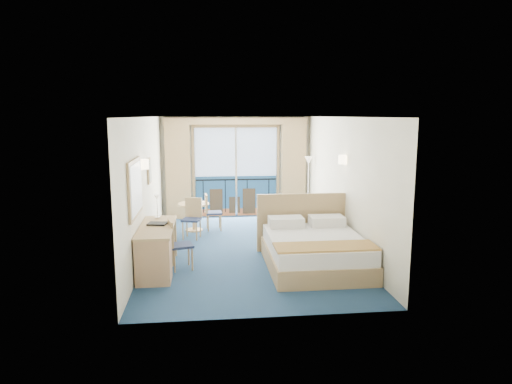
# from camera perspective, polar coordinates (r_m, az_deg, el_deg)

# --- Properties ---
(floor) EXTENTS (6.50, 6.50, 0.00)m
(floor) POSITION_cam_1_polar(r_m,az_deg,el_deg) (9.51, -1.16, -7.13)
(floor) COLOR navy
(floor) RESTS_ON ground
(room_walls) EXTENTS (4.04, 6.54, 2.72)m
(room_walls) POSITION_cam_1_polar(r_m,az_deg,el_deg) (9.16, -1.20, 3.58)
(room_walls) COLOR silver
(room_walls) RESTS_ON ground
(balcony_door) EXTENTS (2.36, 0.03, 2.52)m
(balcony_door) POSITION_cam_1_polar(r_m,az_deg,el_deg) (12.42, -2.53, 2.22)
(balcony_door) COLOR navy
(balcony_door) RESTS_ON room_walls
(curtain_left) EXTENTS (0.65, 0.22, 2.55)m
(curtain_left) POSITION_cam_1_polar(r_m,az_deg,el_deg) (12.25, -9.72, 2.61)
(curtain_left) COLOR tan
(curtain_left) RESTS_ON room_walls
(curtain_right) EXTENTS (0.65, 0.22, 2.55)m
(curtain_right) POSITION_cam_1_polar(r_m,az_deg,el_deg) (12.45, 4.68, 2.82)
(curtain_right) COLOR tan
(curtain_right) RESTS_ON room_walls
(pelmet) EXTENTS (3.80, 0.25, 0.18)m
(pelmet) POSITION_cam_1_polar(r_m,az_deg,el_deg) (12.20, -2.51, 8.85)
(pelmet) COLOR tan
(pelmet) RESTS_ON room_walls
(mirror) EXTENTS (0.05, 1.25, 0.95)m
(mirror) POSITION_cam_1_polar(r_m,az_deg,el_deg) (7.75, -14.86, 0.47)
(mirror) COLOR tan
(mirror) RESTS_ON room_walls
(wall_print) EXTENTS (0.04, 0.42, 0.52)m
(wall_print) POSITION_cam_1_polar(r_m,az_deg,el_deg) (9.66, -13.18, 2.59)
(wall_print) COLOR tan
(wall_print) RESTS_ON room_walls
(sconce_left) EXTENTS (0.18, 0.18, 0.18)m
(sconce_left) POSITION_cam_1_polar(r_m,az_deg,el_deg) (8.59, -13.86, 3.40)
(sconce_left) COLOR #FFE6B2
(sconce_left) RESTS_ON room_walls
(sconce_right) EXTENTS (0.18, 0.18, 0.18)m
(sconce_right) POSITION_cam_1_polar(r_m,az_deg,el_deg) (9.37, 10.81, 4.00)
(sconce_right) COLOR #FFE6B2
(sconce_right) RESTS_ON room_walls
(bed) EXTENTS (1.87, 2.22, 1.18)m
(bed) POSITION_cam_1_polar(r_m,az_deg,el_deg) (8.44, 7.27, -7.06)
(bed) COLOR tan
(bed) RESTS_ON ground
(nightstand) EXTENTS (0.37, 0.35, 0.48)m
(nightstand) POSITION_cam_1_polar(r_m,az_deg,el_deg) (10.11, 8.86, -4.80)
(nightstand) COLOR tan
(nightstand) RESTS_ON ground
(phone) EXTENTS (0.20, 0.17, 0.08)m
(phone) POSITION_cam_1_polar(r_m,az_deg,el_deg) (10.02, 8.89, -3.28)
(phone) COLOR beige
(phone) RESTS_ON nightstand
(armchair) EXTENTS (0.89, 0.91, 0.70)m
(armchair) POSITION_cam_1_polar(r_m,az_deg,el_deg) (11.25, 5.54, -2.71)
(armchair) COLOR #40464D
(armchair) RESTS_ON ground
(floor_lamp) EXTENTS (0.23, 0.23, 1.68)m
(floor_lamp) POSITION_cam_1_polar(r_m,az_deg,el_deg) (11.92, 6.59, 2.48)
(floor_lamp) COLOR silver
(floor_lamp) RESTS_ON ground
(desk) EXTENTS (0.59, 1.72, 0.81)m
(desk) POSITION_cam_1_polar(r_m,az_deg,el_deg) (7.88, -12.59, -7.52)
(desk) COLOR tan
(desk) RESTS_ON ground
(desk_chair) EXTENTS (0.48, 0.47, 0.90)m
(desk_chair) POSITION_cam_1_polar(r_m,az_deg,el_deg) (8.28, -9.85, -6.14)
(desk_chair) COLOR #202A4B
(desk_chair) RESTS_ON ground
(folder) EXTENTS (0.37, 0.30, 0.03)m
(folder) POSITION_cam_1_polar(r_m,az_deg,el_deg) (8.34, -12.23, -3.89)
(folder) COLOR black
(folder) RESTS_ON desk
(desk_lamp) EXTENTS (0.12, 0.12, 0.43)m
(desk_lamp) POSITION_cam_1_polar(r_m,az_deg,el_deg) (8.74, -12.28, -1.19)
(desk_lamp) COLOR silver
(desk_lamp) RESTS_ON desk
(round_table) EXTENTS (0.74, 0.74, 0.67)m
(round_table) POSITION_cam_1_polar(r_m,az_deg,el_deg) (10.98, -7.80, -2.22)
(round_table) COLOR tan
(round_table) RESTS_ON ground
(table_chair_a) EXTENTS (0.41, 0.40, 0.87)m
(table_chair_a) POSITION_cam_1_polar(r_m,az_deg,el_deg) (10.99, -5.69, -2.24)
(table_chair_a) COLOR #202A4B
(table_chair_a) RESTS_ON ground
(table_chair_b) EXTENTS (0.47, 0.48, 0.90)m
(table_chair_b) POSITION_cam_1_polar(r_m,az_deg,el_deg) (10.35, -7.96, -2.94)
(table_chair_b) COLOR #202A4B
(table_chair_b) RESTS_ON ground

